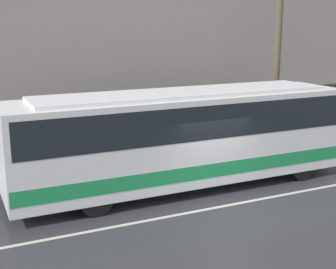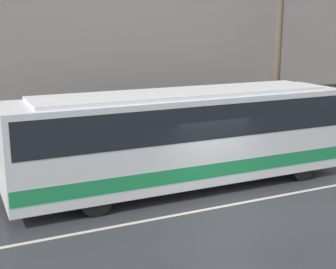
% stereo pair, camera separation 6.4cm
% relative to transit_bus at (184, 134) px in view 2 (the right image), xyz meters
% --- Properties ---
extents(ground_plane, '(60.00, 60.00, 0.00)m').
position_rel_transit_bus_xyz_m(ground_plane, '(0.45, -2.04, -1.85)').
color(ground_plane, '#333338').
extents(sidewalk, '(60.00, 2.55, 0.15)m').
position_rel_transit_bus_xyz_m(sidewalk, '(0.45, 3.23, -1.77)').
color(sidewalk, gray).
rests_on(sidewalk, ground_plane).
extents(building_facade, '(60.00, 0.35, 9.70)m').
position_rel_transit_bus_xyz_m(building_facade, '(0.45, 4.65, 2.83)').
color(building_facade, gray).
rests_on(building_facade, ground_plane).
extents(lane_stripe, '(54.00, 0.14, 0.01)m').
position_rel_transit_bus_xyz_m(lane_stripe, '(0.45, -2.04, -1.84)').
color(lane_stripe, beige).
rests_on(lane_stripe, ground_plane).
extents(transit_bus, '(11.53, 2.51, 3.28)m').
position_rel_transit_bus_xyz_m(transit_bus, '(0.00, 0.00, 0.00)').
color(transit_bus, white).
rests_on(transit_bus, ground_plane).
extents(utility_pole_near, '(0.30, 0.30, 8.29)m').
position_rel_transit_bus_xyz_m(utility_pole_near, '(5.72, 2.64, 2.45)').
color(utility_pole_near, brown).
rests_on(utility_pole_near, sidewalk).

